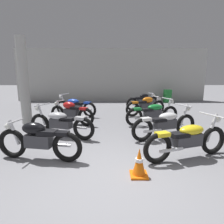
{
  "coord_description": "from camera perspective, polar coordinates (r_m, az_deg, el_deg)",
  "views": [
    {
      "loc": [
        -0.06,
        -3.16,
        1.86
      ],
      "look_at": [
        0.0,
        3.4,
        0.55
      ],
      "focal_mm": 30.44,
      "sensor_mm": 36.0,
      "label": 1
    }
  ],
  "objects": [
    {
      "name": "motorcycle_right_row_4",
      "position": [
        10.23,
        9.23,
        3.27
      ],
      "size": [
        1.85,
        0.89,
        0.88
      ],
      "color": "black",
      "rests_on": "ground"
    },
    {
      "name": "ground_plane",
      "position": [
        3.67,
        0.48,
        -19.15
      ],
      "size": [
        60.0,
        60.0,
        0.0
      ],
      "primitive_type": "plane",
      "color": "gray"
    },
    {
      "name": "motorcycle_right_row_2",
      "position": [
        7.22,
        12.2,
        -0.21
      ],
      "size": [
        2.1,
        0.91,
        0.97
      ],
      "color": "black",
      "rests_on": "ground"
    },
    {
      "name": "motorcycle_right_row_3",
      "position": [
        8.75,
        10.14,
        1.9
      ],
      "size": [
        1.9,
        0.78,
        0.88
      ],
      "color": "black",
      "rests_on": "ground"
    },
    {
      "name": "motorcycle_left_row_1",
      "position": [
        5.83,
        -15.23,
        -3.08
      ],
      "size": [
        2.09,
        0.94,
        0.97
      ],
      "color": "black",
      "rests_on": "ground"
    },
    {
      "name": "motorcycle_right_row_1",
      "position": [
        5.76,
        15.76,
        -3.29
      ],
      "size": [
        2.07,
        0.96,
        0.97
      ],
      "color": "black",
      "rests_on": "ground"
    },
    {
      "name": "motorcycle_left_row_2",
      "position": [
        7.31,
        -12.18,
        -0.02
      ],
      "size": [
        1.82,
        0.96,
        0.88
      ],
      "color": "black",
      "rests_on": "ground"
    },
    {
      "name": "motorcycle_left_row_3",
      "position": [
        8.75,
        -11.06,
        1.82
      ],
      "size": [
        2.0,
        1.1,
        0.97
      ],
      "color": "black",
      "rests_on": "ground"
    },
    {
      "name": "oil_drum",
      "position": [
        13.27,
        16.32,
        4.62
      ],
      "size": [
        0.59,
        0.59,
        0.85
      ],
      "color": "#1E722D",
      "rests_on": "ground"
    },
    {
      "name": "motorcycle_right_row_0",
      "position": [
        4.55,
        21.82,
        -7.55
      ],
      "size": [
        2.09,
        0.93,
        0.97
      ],
      "color": "black",
      "rests_on": "ground"
    },
    {
      "name": "traffic_cone",
      "position": [
        3.64,
        8.14,
        -14.88
      ],
      "size": [
        0.32,
        0.32,
        0.54
      ],
      "color": "orange",
      "rests_on": "ground"
    },
    {
      "name": "support_pillar",
      "position": [
        7.79,
        -24.96,
        8.34
      ],
      "size": [
        0.36,
        0.36,
        3.2
      ],
      "primitive_type": "cylinder",
      "color": "#B2B2AD",
      "rests_on": "ground"
    },
    {
      "name": "motorcycle_left_row_0",
      "position": [
        4.47,
        -21.27,
        -7.77
      ],
      "size": [
        1.96,
        0.55,
        0.88
      ],
      "color": "black",
      "rests_on": "ground"
    },
    {
      "name": "back_wall",
      "position": [
        13.52,
        -0.26,
        11.03
      ],
      "size": [
        13.16,
        0.24,
        3.6
      ],
      "primitive_type": "cube",
      "color": "#B2B2AD",
      "rests_on": "ground"
    }
  ]
}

